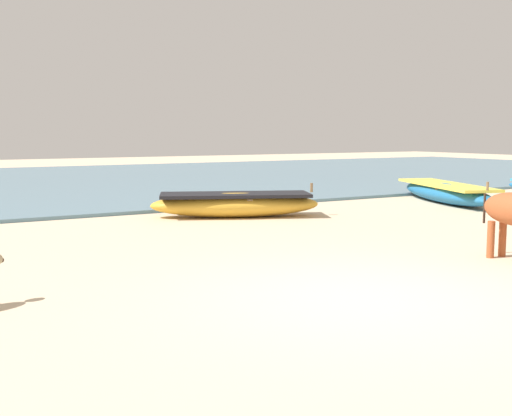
% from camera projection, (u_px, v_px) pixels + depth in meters
% --- Properties ---
extents(ground, '(80.00, 80.00, 0.00)m').
position_uv_depth(ground, '(369.00, 299.00, 6.92)').
color(ground, beige).
extents(sea_water, '(60.00, 20.00, 0.08)m').
position_uv_depth(sea_water, '(35.00, 183.00, 22.50)').
color(sea_water, slate).
rests_on(sea_water, ground).
extents(fishing_boat_1, '(2.51, 4.50, 0.70)m').
position_uv_depth(fishing_boat_1, '(446.00, 192.00, 16.43)').
color(fishing_boat_1, '#1E669E').
rests_on(fishing_boat_1, ground).
extents(fishing_boat_2, '(3.78, 2.45, 0.72)m').
position_uv_depth(fishing_boat_2, '(235.00, 204.00, 13.64)').
color(fishing_boat_2, gold).
rests_on(fishing_boat_2, ground).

